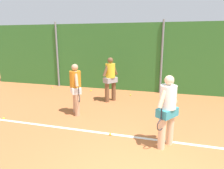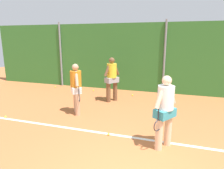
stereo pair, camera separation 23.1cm
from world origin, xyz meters
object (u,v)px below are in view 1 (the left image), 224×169
at_px(player_midcourt, 76,87).
at_px(player_foreground_near, 167,108).
at_px(player_backcourt_far, 110,77).
at_px(tennis_ball_1, 4,118).
at_px(tennis_ball_3, 91,91).
at_px(tennis_ball_4, 131,95).
at_px(tennis_ball_2, 110,134).
at_px(tennis_ball_0, 52,87).

bearing_deg(player_midcourt, player_foreground_near, 29.82).
distance_m(player_backcourt_far, tennis_ball_1, 4.19).
bearing_deg(player_midcourt, tennis_ball_3, 156.37).
bearing_deg(tennis_ball_4, tennis_ball_3, 173.30).
bearing_deg(tennis_ball_3, tennis_ball_1, -109.61).
bearing_deg(player_midcourt, tennis_ball_2, 16.70).
xyz_separation_m(player_foreground_near, player_backcourt_far, (-2.34, 3.17, 0.04)).
bearing_deg(tennis_ball_4, tennis_ball_0, 175.95).
height_order(tennis_ball_0, tennis_ball_3, same).
xyz_separation_m(player_backcourt_far, tennis_ball_1, (-2.88, -2.87, -1.02)).
height_order(player_backcourt_far, tennis_ball_0, player_backcourt_far).
bearing_deg(player_backcourt_far, tennis_ball_3, 81.91).
relative_size(tennis_ball_1, tennis_ball_4, 1.00).
relative_size(player_foreground_near, tennis_ball_2, 27.28).
bearing_deg(player_midcourt, tennis_ball_0, -172.43).
bearing_deg(tennis_ball_0, tennis_ball_3, -1.62).
distance_m(player_foreground_near, tennis_ball_4, 4.64).
bearing_deg(player_backcourt_far, tennis_ball_2, -129.21).
relative_size(player_backcourt_far, tennis_ball_4, 28.29).
xyz_separation_m(player_foreground_near, tennis_ball_2, (-1.48, 0.17, -0.98)).
bearing_deg(player_foreground_near, player_midcourt, -80.60).
distance_m(player_backcourt_far, tennis_ball_2, 3.29).
distance_m(tennis_ball_0, tennis_ball_1, 4.31).
xyz_separation_m(player_backcourt_far, tennis_ball_2, (0.86, -3.00, -1.02)).
bearing_deg(tennis_ball_0, player_foreground_near, -37.00).
bearing_deg(player_backcourt_far, player_midcourt, -168.08).
height_order(player_midcourt, tennis_ball_4, player_midcourt).
bearing_deg(tennis_ball_1, tennis_ball_4, 47.71).
xyz_separation_m(player_foreground_near, tennis_ball_4, (-1.65, 4.23, -0.98)).
distance_m(player_foreground_near, player_backcourt_far, 3.94).
relative_size(player_backcourt_far, tennis_ball_0, 28.29).
bearing_deg(tennis_ball_0, tennis_ball_2, -43.87).
distance_m(player_midcourt, tennis_ball_4, 3.31).
bearing_deg(tennis_ball_1, player_backcourt_far, 44.84).
bearing_deg(tennis_ball_2, tennis_ball_0, 136.13).
height_order(tennis_ball_2, tennis_ball_4, same).
bearing_deg(tennis_ball_2, tennis_ball_3, 117.67).
bearing_deg(player_midcourt, player_backcourt_far, 121.45).
relative_size(player_foreground_near, tennis_ball_3, 27.28).
distance_m(tennis_ball_2, tennis_ball_3, 4.86).
height_order(player_foreground_near, tennis_ball_2, player_foreground_near).
distance_m(player_foreground_near, player_midcourt, 3.39).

